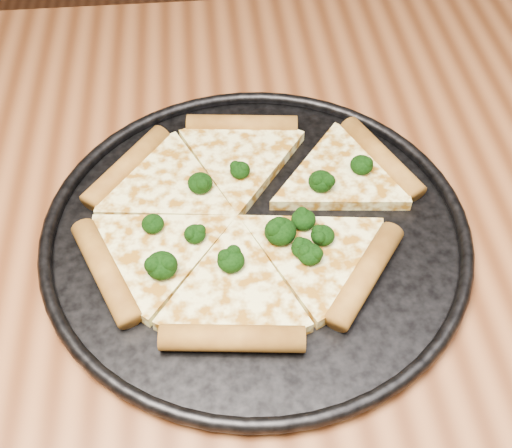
{
  "coord_description": "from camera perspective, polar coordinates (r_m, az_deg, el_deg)",
  "views": [
    {
      "loc": [
        0.06,
        -0.4,
        1.24
      ],
      "look_at": [
        0.1,
        0.01,
        0.77
      ],
      "focal_mm": 46.15,
      "sensor_mm": 36.0,
      "label": 1
    }
  ],
  "objects": [
    {
      "name": "broccoli_florets",
      "position": [
        0.62,
        0.32,
        0.19
      ],
      "size": [
        0.23,
        0.14,
        0.02
      ],
      "color": "black",
      "rests_on": "pizza"
    },
    {
      "name": "pizza_pan",
      "position": [
        0.64,
        0.0,
        -0.48
      ],
      "size": [
        0.41,
        0.41,
        0.02
      ],
      "color": "black",
      "rests_on": "dining_table"
    },
    {
      "name": "pizza",
      "position": [
        0.64,
        -1.12,
        0.84
      ],
      "size": [
        0.35,
        0.31,
        0.02
      ],
      "rotation": [
        0.0,
        0.0,
        -0.11
      ],
      "color": "#FFF59C",
      "rests_on": "pizza_pan"
    },
    {
      "name": "dining_table",
      "position": [
        0.71,
        -8.21,
        -7.22
      ],
      "size": [
        1.2,
        0.9,
        0.75
      ],
      "color": "brown",
      "rests_on": "ground"
    }
  ]
}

